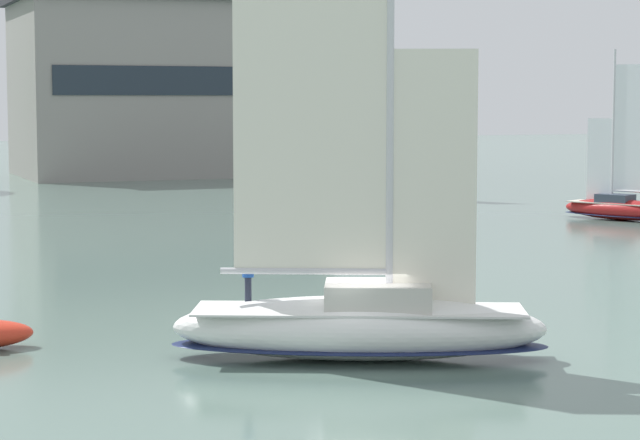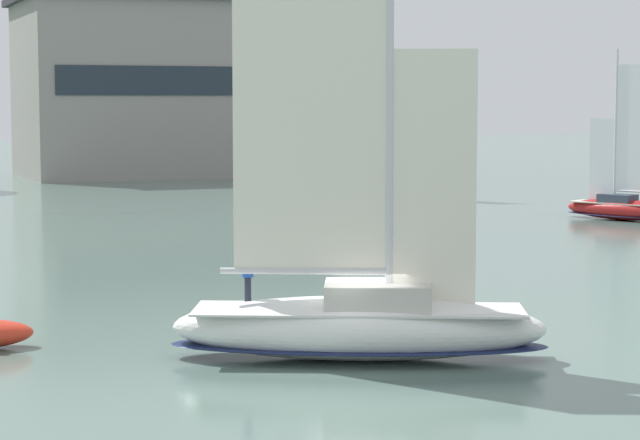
% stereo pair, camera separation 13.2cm
% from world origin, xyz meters
% --- Properties ---
extents(ground_plane, '(400.00, 400.00, 0.00)m').
position_xyz_m(ground_plane, '(0.00, 0.00, 0.00)').
color(ground_plane, slate).
extents(waterfront_building, '(30.11, 19.04, 17.51)m').
position_xyz_m(waterfront_building, '(18.49, 89.24, 8.79)').
color(waterfront_building, gray).
rests_on(waterfront_building, ground).
extents(sailboat_main, '(11.22, 7.29, 15.01)m').
position_xyz_m(sailboat_main, '(0.02, -0.01, 1.17)').
color(sailboat_main, white).
rests_on(sailboat_main, ground).
extents(sailboat_moored_near_marina, '(5.42, 7.86, 10.62)m').
position_xyz_m(sailboat_moored_near_marina, '(32.15, 32.32, 0.87)').
color(sailboat_moored_near_marina, maroon).
rests_on(sailboat_moored_near_marina, ground).
extents(sailboat_moored_outer_mooring, '(7.43, 4.89, 9.97)m').
position_xyz_m(sailboat_moored_outer_mooring, '(27.38, 51.59, 0.83)').
color(sailboat_moored_outer_mooring, '#232328').
rests_on(sailboat_moored_outer_mooring, ground).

